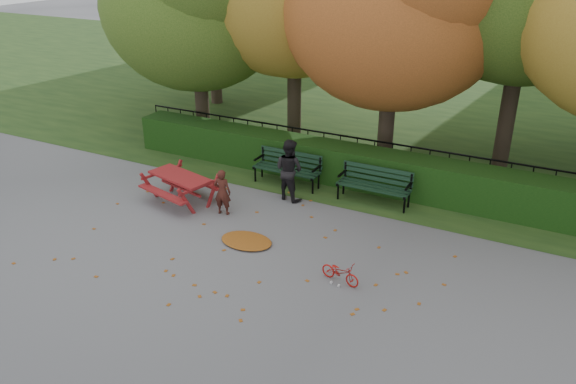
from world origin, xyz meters
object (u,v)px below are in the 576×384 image
at_px(adult, 289,170).
at_px(bench_right, 375,182).
at_px(picnic_table, 180,181).
at_px(child, 222,192).
at_px(bench_left, 288,166).
at_px(bicycle, 340,272).

bearing_deg(adult, bench_right, -145.83).
height_order(picnic_table, child, child).
relative_size(bench_left, adult, 1.15).
bearing_deg(bicycle, adult, 53.06).
bearing_deg(picnic_table, child, 10.73).
xyz_separation_m(bench_right, picnic_table, (-4.23, -2.21, 0.03)).
relative_size(bench_right, child, 1.60).
distance_m(bench_right, adult, 2.13).
height_order(bench_left, bicycle, bench_left).
bearing_deg(bench_left, bicycle, -50.54).
height_order(bench_right, picnic_table, bench_right).
distance_m(bench_left, child, 2.34).
bearing_deg(bench_left, adult, -61.13).
height_order(picnic_table, adult, adult).
relative_size(bench_left, bicycle, 2.18).
relative_size(picnic_table, adult, 1.23).
bearing_deg(child, bicycle, 146.66).
distance_m(bench_left, picnic_table, 2.87).
relative_size(picnic_table, bicycle, 2.33).
relative_size(child, adult, 0.72).
distance_m(adult, bicycle, 3.91).
bearing_deg(child, picnic_table, -14.95).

